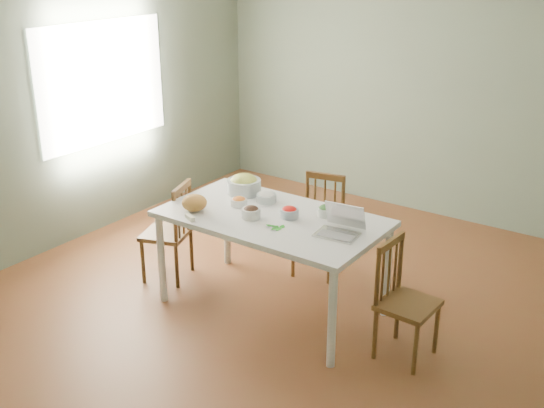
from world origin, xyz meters
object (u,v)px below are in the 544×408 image
Objects in this scene: dining_table at (272,263)px; bread_boule at (194,203)px; laptop at (338,222)px; bowl_squash at (244,184)px; chair_left at (166,231)px; chair_far at (318,227)px; chair_right at (408,302)px.

bread_boule is at bearing -155.46° from dining_table.
bread_boule reaches higher than dining_table.
laptop is (1.17, 0.23, 0.04)m from bread_boule.
laptop is at bearing -2.95° from dining_table.
chair_left is at bearing -148.21° from bowl_squash.
bowl_squash reaches higher than chair_left.
bread_boule is at bearing -175.08° from laptop.
bowl_squash is 1.12m from laptop.
chair_far is (-0.03, 0.74, 0.04)m from dining_table.
chair_left is at bearing 161.42° from bread_boule.
dining_table is at bearing 170.90° from laptop.
bread_boule is (-0.57, -0.26, 0.47)m from dining_table.
chair_right is at bearing 72.53° from chair_left.
dining_table is at bearing -99.45° from chair_far.
dining_table is 1.08m from chair_left.
laptop is at bearing 95.29° from chair_right.
laptop is at bearing -62.49° from chair_far.
laptop is at bearing 11.07° from bread_boule.
chair_far is at bearing 61.58° from bread_boule.
bowl_squash is (-1.66, 0.28, 0.46)m from chair_right.
bread_boule is at bearing 101.09° from chair_right.
chair_left is 1.01× the size of chair_right.
laptop is at bearing -15.76° from bowl_squash.
chair_far is at bearing 122.83° from laptop.
chair_left is (-1.07, -0.09, 0.04)m from dining_table.
dining_table is 1.95× the size of chair_left.
chair_right is (1.20, -0.75, -0.01)m from chair_far.
dining_table is at bearing 92.53° from chair_right.
chair_left reaches higher than dining_table.
dining_table is 8.63× the size of bread_boule.
bread_boule is 1.19m from laptop.
dining_table is 0.74m from bowl_squash.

